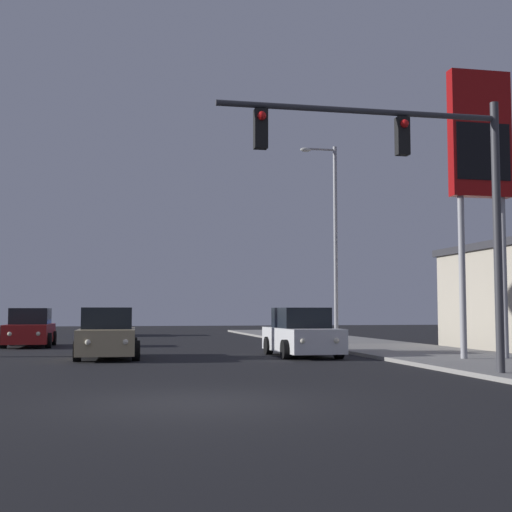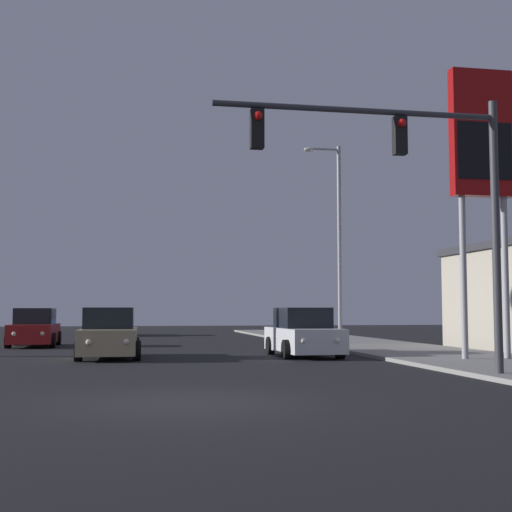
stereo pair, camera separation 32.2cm
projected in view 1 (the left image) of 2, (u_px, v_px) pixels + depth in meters
ground_plane at (195, 403)px, 12.32m from camera, size 120.00×120.00×0.00m
sidewalk_right at (442, 356)px, 23.97m from camera, size 5.00×60.00×0.12m
car_red at (30, 329)px, 31.10m from camera, size 2.04×4.32×1.68m
car_blue at (107, 323)px, 44.55m from camera, size 2.04×4.33×1.68m
car_tan at (107, 335)px, 23.60m from camera, size 2.04×4.34×1.68m
car_white at (302, 334)px, 24.60m from camera, size 2.04×4.34×1.68m
traffic_light_mast at (421, 178)px, 16.73m from camera, size 6.91×0.36×6.50m
street_lamp at (333, 233)px, 32.54m from camera, size 1.74×0.24×9.00m
gas_station_sign at (480, 150)px, 22.33m from camera, size 2.00×0.42×9.00m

